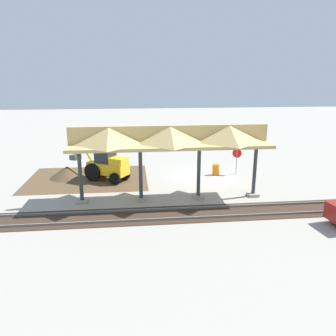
# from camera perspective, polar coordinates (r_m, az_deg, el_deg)

# --- Properties ---
(ground_plane) EXTENTS (120.00, 120.00, 0.00)m
(ground_plane) POSITION_cam_1_polar(r_m,az_deg,el_deg) (26.76, 6.25, -1.51)
(ground_plane) COLOR #9E998E
(dirt_work_zone) EXTENTS (9.33, 7.00, 0.01)m
(dirt_work_zone) POSITION_cam_1_polar(r_m,az_deg,el_deg) (26.88, -13.77, -1.79)
(dirt_work_zone) COLOR brown
(dirt_work_zone) RESTS_ON ground
(platform_canopy) EXTENTS (12.60, 3.20, 4.90)m
(platform_canopy) POSITION_cam_1_polar(r_m,az_deg,el_deg) (20.69, 0.36, 5.39)
(platform_canopy) COLOR #9E998E
(platform_canopy) RESTS_ON ground
(rail_tracks) EXTENTS (60.00, 2.58, 0.15)m
(rail_tracks) POSITION_cam_1_polar(r_m,az_deg,el_deg) (20.12, 10.70, -7.51)
(rail_tracks) COLOR slate
(rail_tracks) RESTS_ON ground
(stop_sign) EXTENTS (0.68, 0.40, 2.17)m
(stop_sign) POSITION_cam_1_polar(r_m,az_deg,el_deg) (27.49, 11.90, 2.07)
(stop_sign) COLOR gray
(stop_sign) RESTS_ON ground
(backhoe) EXTENTS (4.91, 3.73, 2.82)m
(backhoe) POSITION_cam_1_polar(r_m,az_deg,el_deg) (25.92, -10.69, 0.66)
(backhoe) COLOR yellow
(backhoe) RESTS_ON ground
(dirt_mound) EXTENTS (5.64, 5.64, 1.83)m
(dirt_mound) POSITION_cam_1_polar(r_m,az_deg,el_deg) (27.67, -17.05, -1.55)
(dirt_mound) COLOR brown
(dirt_mound) RESTS_ON ground
(traffic_barrel) EXTENTS (0.56, 0.56, 0.90)m
(traffic_barrel) POSITION_cam_1_polar(r_m,az_deg,el_deg) (27.28, 8.32, -0.27)
(traffic_barrel) COLOR orange
(traffic_barrel) RESTS_ON ground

